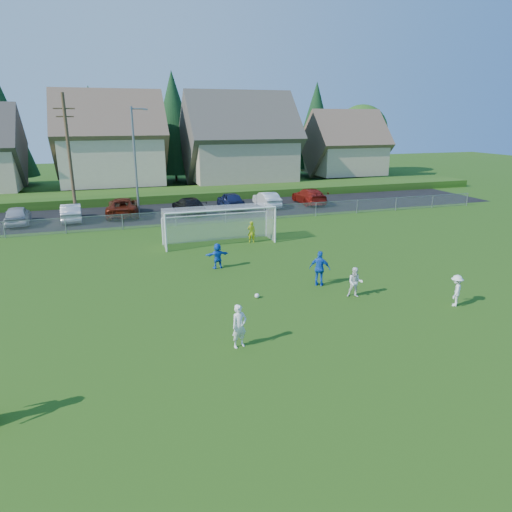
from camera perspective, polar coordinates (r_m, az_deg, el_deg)
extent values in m
plane|color=#193D0C|center=(16.84, 8.70, -12.19)|extent=(160.00, 160.00, 0.00)
plane|color=black|center=(41.91, -8.37, 5.57)|extent=(60.00, 60.00, 0.00)
cube|color=#1E420F|center=(49.14, -9.94, 7.62)|extent=(70.00, 6.00, 0.80)
sphere|color=white|center=(21.50, 0.12, -4.99)|extent=(0.22, 0.22, 0.22)
imported|color=white|center=(16.87, -2.11, -8.75)|extent=(0.69, 0.56, 1.66)
imported|color=white|center=(21.91, 12.29, -3.24)|extent=(0.87, 0.79, 1.46)
imported|color=white|center=(22.33, 23.72, -3.97)|extent=(1.05, 1.03, 1.44)
imported|color=blue|center=(23.03, 7.99, -1.56)|extent=(1.11, 0.97, 1.79)
imported|color=blue|center=(25.58, -4.83, 0.02)|extent=(1.35, 0.47, 1.44)
imported|color=#BEC617|center=(30.83, -0.57, 3.04)|extent=(0.61, 0.49, 1.47)
imported|color=#A9ABB1|center=(40.76, -27.66, 4.54)|extent=(2.01, 4.45, 1.48)
imported|color=silver|center=(40.29, -22.08, 5.08)|extent=(1.69, 4.40, 1.43)
imported|color=#561709|center=(41.04, -16.28, 5.93)|extent=(3.09, 5.83, 1.56)
imported|color=black|center=(40.70, -8.40, 6.26)|extent=(2.58, 5.17, 1.44)
imported|color=#131B43|center=(42.87, -3.21, 6.99)|extent=(1.85, 4.44, 1.50)
imported|color=silver|center=(43.42, 1.36, 7.08)|extent=(1.52, 4.31, 1.42)
imported|color=maroon|center=(45.36, 6.66, 7.45)|extent=(2.27, 5.24, 1.50)
cylinder|color=white|center=(29.05, -11.22, 2.83)|extent=(0.12, 0.12, 2.44)
cylinder|color=white|center=(30.74, 2.41, 3.91)|extent=(0.12, 0.12, 2.44)
cylinder|color=white|center=(29.42, -4.27, 5.72)|extent=(7.30, 0.12, 0.12)
cylinder|color=white|center=(30.87, -11.62, 3.02)|extent=(0.08, 0.08, 1.80)
cylinder|color=white|center=(32.46, 1.29, 4.05)|extent=(0.08, 0.08, 1.80)
cylinder|color=white|center=(31.27, -5.05, 5.17)|extent=(7.30, 0.08, 0.08)
cube|color=silver|center=(31.46, -5.01, 3.57)|extent=(7.30, 0.02, 1.80)
cube|color=silver|center=(29.92, -11.45, 3.23)|extent=(0.02, 1.80, 2.44)
cube|color=silver|center=(31.56, 1.84, 4.26)|extent=(0.02, 1.80, 2.44)
cube|color=silver|center=(30.28, -4.69, 6.03)|extent=(7.30, 1.80, 0.02)
cube|color=gray|center=(36.38, -6.92, 5.78)|extent=(52.00, 0.03, 0.03)
cube|color=gray|center=(36.49, -6.89, 4.89)|extent=(52.00, 0.02, 1.14)
cylinder|color=gray|center=(36.49, -6.89, 4.89)|extent=(0.06, 0.06, 1.20)
cylinder|color=gray|center=(48.64, 24.90, 6.46)|extent=(0.06, 0.06, 1.20)
cylinder|color=slate|center=(39.27, -14.85, 11.07)|extent=(0.18, 0.18, 9.00)
cylinder|color=slate|center=(39.14, -14.58, 17.39)|extent=(1.20, 0.12, 0.12)
cube|color=slate|center=(39.19, -13.66, 17.38)|extent=(0.36, 0.18, 0.12)
cylinder|color=#473321|center=(40.24, -22.25, 11.24)|extent=(0.26, 0.26, 10.00)
cube|color=#473321|center=(40.12, -22.87, 16.62)|extent=(1.60, 0.10, 0.10)
cube|color=#473321|center=(40.12, -22.77, 15.77)|extent=(1.30, 0.10, 0.10)
cube|color=#C6B58E|center=(56.23, -17.53, 11.49)|extent=(11.00, 9.00, 5.50)
pyramid|color=brown|center=(56.12, -18.27, 19.34)|extent=(12.10, 9.90, 4.96)
cube|color=tan|center=(57.48, -2.07, 12.10)|extent=(12.00, 10.00, 5.00)
pyramid|color=#4C473F|center=(57.37, -2.16, 20.10)|extent=(13.20, 11.00, 5.52)
cube|color=tan|center=(64.20, 10.93, 11.87)|extent=(9.00, 8.00, 4.00)
pyramid|color=brown|center=(63.99, 11.26, 17.59)|extent=(9.90, 8.80, 4.41)
cylinder|color=#382616|center=(64.45, -28.24, 8.24)|extent=(0.30, 0.30, 1.20)
cone|color=#143819|center=(64.01, -29.06, 13.92)|extent=(6.76, 6.76, 11.70)
cylinder|color=#382616|center=(64.48, -19.26, 9.30)|extent=(0.30, 0.30, 1.20)
cone|color=#143819|center=(64.06, -19.79, 14.61)|extent=(6.24, 6.24, 10.80)
cylinder|color=#382616|center=(62.13, -9.92, 9.72)|extent=(0.30, 0.30, 1.20)
cone|color=#143819|center=(61.68, -10.26, 16.09)|extent=(7.28, 7.28, 12.60)
cylinder|color=#382616|center=(66.09, -1.48, 11.59)|extent=(0.36, 0.36, 3.96)
sphere|color=#2B5B19|center=(65.81, -1.52, 15.78)|extent=(8.36, 8.36, 8.36)
cylinder|color=#382616|center=(67.94, 7.27, 10.44)|extent=(0.30, 0.30, 1.20)
cone|color=#143819|center=(67.53, 7.48, 15.88)|extent=(6.76, 6.76, 11.70)
cylinder|color=#382616|center=(72.45, 12.81, 11.51)|extent=(0.36, 0.36, 3.60)
sphere|color=#2B5B19|center=(72.20, 13.04, 14.98)|extent=(7.60, 7.60, 7.60)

